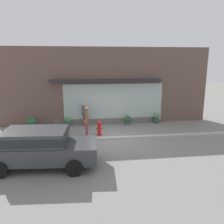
{
  "coord_description": "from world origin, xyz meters",
  "views": [
    {
      "loc": [
        -1.62,
        -11.93,
        4.24
      ],
      "look_at": [
        0.13,
        1.2,
        1.2
      ],
      "focal_mm": 36.61,
      "sensor_mm": 36.0,
      "label": 1
    }
  ],
  "objects": [
    {
      "name": "pedestrian_passerby",
      "position": [
        -1.48,
        2.55,
        0.9
      ],
      "size": [
        0.38,
        0.37,
        1.54
      ],
      "rotation": [
        0.0,
        0.0,
        2.37
      ],
      "color": "#8E333D",
      "rests_on": "ground_plane"
    },
    {
      "name": "ground_plane",
      "position": [
        0.0,
        0.0,
        0.0
      ],
      "size": [
        60.0,
        60.0,
        0.0
      ],
      "primitive_type": "plane",
      "color": "gray"
    },
    {
      "name": "potted_plant_by_entrance",
      "position": [
        -4.79,
        2.45,
        0.35
      ],
      "size": [
        0.61,
        0.61,
        0.71
      ],
      "color": "#B7B2A3",
      "rests_on": "ground_plane"
    },
    {
      "name": "curb_strip",
      "position": [
        0.0,
        -0.2,
        0.06
      ],
      "size": [
        14.0,
        0.24,
        0.12
      ],
      "primitive_type": "cube",
      "color": "#B2B2AD",
      "rests_on": "ground_plane"
    },
    {
      "name": "storefront",
      "position": [
        0.01,
        3.19,
        2.47
      ],
      "size": [
        14.0,
        0.81,
        5.06
      ],
      "color": "brown",
      "rests_on": "ground_plane"
    },
    {
      "name": "parked_car_dark_gray",
      "position": [
        -3.36,
        -3.05,
        0.88
      ],
      "size": [
        4.52,
        2.19,
        1.55
      ],
      "rotation": [
        0.0,
        0.0,
        -0.08
      ],
      "color": "#383A3D",
      "rests_on": "ground_plane"
    },
    {
      "name": "potted_plant_window_left",
      "position": [
        1.34,
        2.48,
        0.35
      ],
      "size": [
        0.42,
        0.42,
        0.62
      ],
      "color": "#4C4C51",
      "rests_on": "ground_plane"
    },
    {
      "name": "potted_plant_low_front",
      "position": [
        -2.59,
        2.55,
        0.37
      ],
      "size": [
        0.4,
        0.4,
        0.65
      ],
      "color": "#4C4C51",
      "rests_on": "ground_plane"
    },
    {
      "name": "potted_plant_window_center",
      "position": [
        3.39,
        2.65,
        0.37
      ],
      "size": [
        0.38,
        0.38,
        0.71
      ],
      "color": "#33473D",
      "rests_on": "ground_plane"
    },
    {
      "name": "pedestrian_with_handbag",
      "position": [
        -1.41,
        0.47,
        1.02
      ],
      "size": [
        0.27,
        0.66,
        1.74
      ],
      "rotation": [
        0.0,
        0.0,
        4.53
      ],
      "color": "#8E333D",
      "rests_on": "ground_plane"
    },
    {
      "name": "fire_hydrant",
      "position": [
        -0.68,
        0.6,
        0.42
      ],
      "size": [
        0.39,
        0.35,
        0.84
      ],
      "color": "red",
      "rests_on": "ground_plane"
    }
  ]
}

